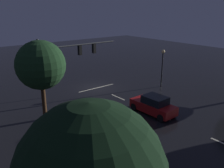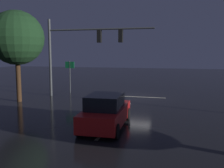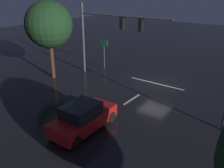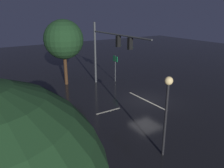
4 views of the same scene
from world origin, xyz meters
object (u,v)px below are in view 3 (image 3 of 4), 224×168
Objects in this scene: traffic_signal_assembly at (108,29)px; tree_right_far at (49,25)px; car_approaching at (83,118)px; route_sign at (104,48)px.

tree_right_far is (4.02, 3.06, 0.38)m from traffic_signal_assembly.
route_sign reaches higher than car_approaching.
route_sign is 0.43× the size of tree_right_far.
traffic_signal_assembly is at bearing 135.16° from route_sign.
traffic_signal_assembly is 1.30× the size of tree_right_far.
tree_right_far is (8.29, -4.96, 4.02)m from car_approaching.
car_approaching is 1.50× the size of route_sign.
car_approaching is 0.64× the size of tree_right_far.
traffic_signal_assembly is 3.04× the size of route_sign.
tree_right_far reaches higher than route_sign.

